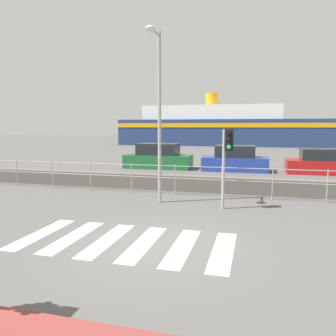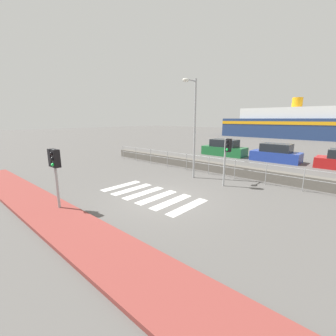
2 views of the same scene
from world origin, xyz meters
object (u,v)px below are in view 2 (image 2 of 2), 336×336
at_px(ferry_boat, 315,126).
at_px(streetlamp, 193,118).
at_px(traffic_light_far, 227,152).
at_px(parked_car_blue, 276,154).
at_px(parked_car_green, 224,149).
at_px(traffic_light_near, 55,163).

bearing_deg(ferry_boat, streetlamp, -90.45).
height_order(streetlamp, ferry_boat, ferry_boat).
distance_m(traffic_light_far, ferry_boat, 37.63).
xyz_separation_m(ferry_boat, parked_car_blue, (1.77, -28.01, -1.75)).
distance_m(ferry_boat, parked_car_green, 28.23).
bearing_deg(streetlamp, parked_car_blue, 77.60).
bearing_deg(parked_car_blue, traffic_light_near, -100.42).
relative_size(traffic_light_far, parked_car_green, 0.60).
distance_m(streetlamp, parked_car_blue, 10.09).
bearing_deg(streetlamp, parked_car_green, 106.50).
height_order(traffic_light_far, streetlamp, streetlamp).
xyz_separation_m(streetlamp, ferry_boat, (0.30, 37.42, -1.23)).
relative_size(traffic_light_near, parked_car_green, 0.58).
relative_size(traffic_light_near, ferry_boat, 0.07).
bearing_deg(parked_car_green, ferry_boat, 83.71).
relative_size(streetlamp, parked_car_blue, 1.50).
height_order(traffic_light_near, ferry_boat, ferry_boat).
bearing_deg(parked_car_blue, traffic_light_far, -88.33).
xyz_separation_m(streetlamp, parked_car_blue, (2.07, 9.41, -2.98)).
height_order(traffic_light_near, streetlamp, streetlamp).
distance_m(streetlamp, parked_car_green, 10.25).
xyz_separation_m(ferry_boat, parked_car_green, (-3.09, -28.01, -1.72)).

